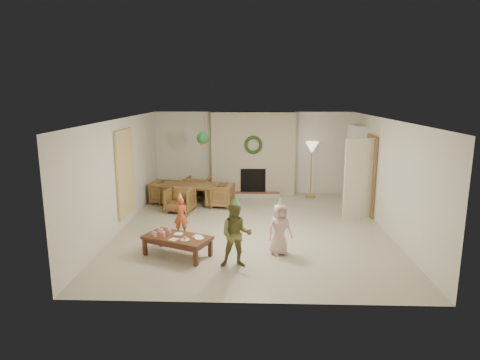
{
  "coord_description": "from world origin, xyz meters",
  "views": [
    {
      "loc": [
        0.04,
        -9.18,
        3.08
      ],
      "look_at": [
        -0.3,
        0.4,
        1.05
      ],
      "focal_mm": 31.14,
      "sensor_mm": 36.0,
      "label": 1
    }
  ],
  "objects_px": {
    "dining_chair_right": "(220,195)",
    "child_red": "(181,216)",
    "dining_chair_far": "(197,188)",
    "dining_chair_left": "(165,192)",
    "dining_table": "(189,194)",
    "child_pink": "(280,229)",
    "child_plaid": "(236,235)",
    "dining_chair_near": "(180,200)",
    "coffee_table_top": "(177,238)"
  },
  "relations": [
    {
      "from": "dining_table",
      "to": "child_plaid",
      "type": "height_order",
      "value": "child_plaid"
    },
    {
      "from": "child_plaid",
      "to": "dining_chair_near",
      "type": "bearing_deg",
      "value": 112.63
    },
    {
      "from": "dining_chair_left",
      "to": "child_red",
      "type": "distance_m",
      "value": 2.8
    },
    {
      "from": "dining_chair_left",
      "to": "child_plaid",
      "type": "height_order",
      "value": "child_plaid"
    },
    {
      "from": "dining_chair_near",
      "to": "coffee_table_top",
      "type": "distance_m",
      "value": 3.05
    },
    {
      "from": "dining_chair_near",
      "to": "child_pink",
      "type": "relative_size",
      "value": 0.69
    },
    {
      "from": "dining_table",
      "to": "coffee_table_top",
      "type": "relative_size",
      "value": 1.28
    },
    {
      "from": "coffee_table_top",
      "to": "child_pink",
      "type": "height_order",
      "value": "child_pink"
    },
    {
      "from": "dining_chair_far",
      "to": "child_plaid",
      "type": "bearing_deg",
      "value": 116.08
    },
    {
      "from": "dining_chair_near",
      "to": "child_plaid",
      "type": "xyz_separation_m",
      "value": [
        1.63,
        -3.47,
        0.27
      ]
    },
    {
      "from": "coffee_table_top",
      "to": "child_pink",
      "type": "xyz_separation_m",
      "value": [
        1.96,
        0.15,
        0.14
      ]
    },
    {
      "from": "dining_table",
      "to": "dining_chair_right",
      "type": "relative_size",
      "value": 2.34
    },
    {
      "from": "dining_chair_far",
      "to": "coffee_table_top",
      "type": "bearing_deg",
      "value": 103.27
    },
    {
      "from": "dining_chair_right",
      "to": "child_plaid",
      "type": "relative_size",
      "value": 0.59
    },
    {
      "from": "dining_chair_far",
      "to": "dining_chair_right",
      "type": "bearing_deg",
      "value": 141.34
    },
    {
      "from": "child_red",
      "to": "child_plaid",
      "type": "xyz_separation_m",
      "value": [
        1.29,
        -1.65,
        0.17
      ]
    },
    {
      "from": "dining_chair_right",
      "to": "child_plaid",
      "type": "height_order",
      "value": "child_plaid"
    },
    {
      "from": "coffee_table_top",
      "to": "dining_chair_right",
      "type": "bearing_deg",
      "value": 106.12
    },
    {
      "from": "dining_chair_near",
      "to": "child_plaid",
      "type": "bearing_deg",
      "value": -54.45
    },
    {
      "from": "dining_chair_right",
      "to": "coffee_table_top",
      "type": "distance_m",
      "value": 3.59
    },
    {
      "from": "coffee_table_top",
      "to": "child_red",
      "type": "bearing_deg",
      "value": 121.41
    },
    {
      "from": "dining_chair_left",
      "to": "child_plaid",
      "type": "distance_m",
      "value": 4.84
    },
    {
      "from": "dining_chair_far",
      "to": "dining_chair_right",
      "type": "xyz_separation_m",
      "value": [
        0.75,
        -0.87,
        0.0
      ]
    },
    {
      "from": "coffee_table_top",
      "to": "child_red",
      "type": "distance_m",
      "value": 1.21
    },
    {
      "from": "dining_chair_left",
      "to": "dining_chair_right",
      "type": "xyz_separation_m",
      "value": [
        1.59,
        -0.29,
        0.0
      ]
    },
    {
      "from": "dining_chair_far",
      "to": "dining_chair_left",
      "type": "distance_m",
      "value": 1.01
    },
    {
      "from": "dining_chair_left",
      "to": "child_pink",
      "type": "relative_size",
      "value": 0.69
    },
    {
      "from": "dining_table",
      "to": "dining_chair_far",
      "type": "distance_m",
      "value": 0.72
    },
    {
      "from": "dining_chair_right",
      "to": "child_red",
      "type": "xyz_separation_m",
      "value": [
        -0.67,
        -2.35,
        0.11
      ]
    },
    {
      "from": "dining_chair_far",
      "to": "child_red",
      "type": "bearing_deg",
      "value": 101.79
    },
    {
      "from": "dining_chair_far",
      "to": "dining_chair_left",
      "type": "bearing_deg",
      "value": 45.0
    },
    {
      "from": "coffee_table_top",
      "to": "child_plaid",
      "type": "bearing_deg",
      "value": 2.91
    },
    {
      "from": "dining_table",
      "to": "dining_chair_left",
      "type": "relative_size",
      "value": 2.34
    },
    {
      "from": "dining_chair_right",
      "to": "dining_chair_far",
      "type": "bearing_deg",
      "value": -128.66
    },
    {
      "from": "dining_chair_near",
      "to": "coffee_table_top",
      "type": "relative_size",
      "value": 0.55
    },
    {
      "from": "dining_chair_far",
      "to": "dining_chair_right",
      "type": "distance_m",
      "value": 1.15
    },
    {
      "from": "dining_chair_near",
      "to": "child_red",
      "type": "relative_size",
      "value": 0.82
    },
    {
      "from": "child_red",
      "to": "dining_chair_left",
      "type": "bearing_deg",
      "value": -75.52
    },
    {
      "from": "dining_table",
      "to": "child_pink",
      "type": "relative_size",
      "value": 1.63
    },
    {
      "from": "dining_table",
      "to": "dining_chair_left",
      "type": "distance_m",
      "value": 0.72
    },
    {
      "from": "dining_chair_near",
      "to": "coffee_table_top",
      "type": "height_order",
      "value": "dining_chair_near"
    },
    {
      "from": "dining_table",
      "to": "child_pink",
      "type": "bearing_deg",
      "value": -46.65
    },
    {
      "from": "dining_table",
      "to": "child_pink",
      "type": "xyz_separation_m",
      "value": [
        2.31,
        -3.56,
        0.21
      ]
    },
    {
      "from": "dining_chair_near",
      "to": "dining_chair_far",
      "type": "height_order",
      "value": "same"
    },
    {
      "from": "child_plaid",
      "to": "child_pink",
      "type": "bearing_deg",
      "value": 34.53
    },
    {
      "from": "dining_chair_left",
      "to": "child_plaid",
      "type": "bearing_deg",
      "value": -142.48
    },
    {
      "from": "dining_chair_near",
      "to": "child_plaid",
      "type": "distance_m",
      "value": 3.84
    },
    {
      "from": "dining_chair_right",
      "to": "child_pink",
      "type": "bearing_deg",
      "value": 33.18
    },
    {
      "from": "dining_chair_left",
      "to": "child_plaid",
      "type": "xyz_separation_m",
      "value": [
        2.2,
        -4.3,
        0.27
      ]
    },
    {
      "from": "dining_table",
      "to": "coffee_table_top",
      "type": "xyz_separation_m",
      "value": [
        0.35,
        -3.71,
        0.08
      ]
    }
  ]
}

